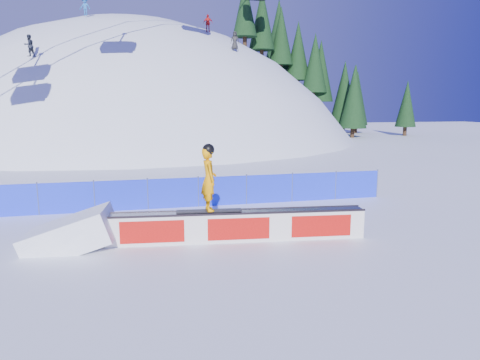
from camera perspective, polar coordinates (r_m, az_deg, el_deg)
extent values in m
plane|color=white|center=(13.01, -16.15, -8.63)|extent=(160.00, 160.00, 0.00)
sphere|color=white|center=(58.65, -13.25, -12.41)|extent=(64.00, 64.00, 64.00)
cylinder|color=black|center=(56.34, 0.71, 17.35)|extent=(0.50, 0.50, 1.40)
cone|color=black|center=(57.11, 0.72, 21.89)|extent=(3.49, 3.49, 7.92)
cylinder|color=black|center=(54.25, 2.14, 17.10)|extent=(0.50, 0.50, 1.40)
cone|color=black|center=(54.93, 2.17, 21.45)|extent=(3.17, 3.17, 7.20)
cylinder|color=black|center=(52.44, 4.46, 16.07)|extent=(0.50, 0.50, 1.40)
cone|color=black|center=(53.18, 4.54, 21.29)|extent=(3.75, 3.75, 8.52)
cylinder|color=black|center=(52.29, 8.23, 13.33)|extent=(0.50, 0.50, 1.40)
cone|color=black|center=(52.92, 8.39, 19.38)|extent=(4.39, 4.39, 9.99)
cylinder|color=black|center=(55.79, 8.33, 12.47)|extent=(0.50, 0.50, 1.40)
cone|color=black|center=(56.10, 8.43, 16.45)|extent=(2.90, 2.90, 6.59)
cylinder|color=black|center=(57.93, 10.42, 9.68)|extent=(0.50, 0.50, 1.40)
cone|color=black|center=(58.17, 10.59, 15.03)|extent=(4.24, 4.24, 9.64)
cylinder|color=black|center=(54.63, 12.10, 8.88)|extent=(0.50, 0.50, 1.40)
cone|color=black|center=(54.76, 12.29, 13.78)|extent=(3.59, 3.59, 8.16)
cylinder|color=black|center=(57.89, 11.35, 8.63)|extent=(0.50, 0.50, 1.40)
cone|color=black|center=(57.96, 11.50, 12.80)|extent=(3.19, 3.19, 7.24)
cylinder|color=black|center=(62.29, 12.10, 6.55)|extent=(0.50, 0.50, 1.40)
cone|color=black|center=(62.22, 12.28, 11.41)|extent=(4.11, 4.11, 9.35)
cylinder|color=black|center=(61.14, 13.96, 6.42)|extent=(0.50, 0.50, 1.40)
cone|color=black|center=(61.06, 14.17, 11.24)|extent=(3.99, 3.99, 9.08)
cylinder|color=black|center=(65.04, 13.17, 6.65)|extent=(0.50, 0.50, 1.40)
cone|color=black|center=(64.97, 13.35, 11.12)|extent=(3.94, 3.94, 8.95)
cylinder|color=black|center=(58.71, 21.35, 5.90)|extent=(0.50, 0.50, 1.40)
cone|color=black|center=(58.64, 21.68, 11.09)|extent=(4.16, 4.16, 9.45)
cylinder|color=black|center=(59.41, 21.07, 5.96)|extent=(0.50, 0.50, 1.40)
cone|color=black|center=(59.33, 21.39, 11.08)|extent=(4.15, 4.15, 9.43)
cube|color=#182EEB|center=(17.21, -15.52, -2.01)|extent=(22.00, 0.03, 1.20)
cylinder|color=#3B466A|center=(17.59, -25.34, -2.19)|extent=(0.05, 0.05, 1.30)
cylinder|color=#3B466A|center=(17.27, -18.85, -1.97)|extent=(0.05, 0.05, 1.30)
cylinder|color=#3B466A|center=(17.18, -12.20, -1.72)|extent=(0.05, 0.05, 1.30)
cylinder|color=#3B466A|center=(17.32, -5.57, -1.44)|extent=(0.05, 0.05, 1.30)
cylinder|color=#3B466A|center=(17.69, 0.87, -1.16)|extent=(0.05, 0.05, 1.30)
cylinder|color=#3B466A|center=(18.26, 6.97, -0.87)|extent=(0.05, 0.05, 1.30)
cylinder|color=#3B466A|center=(19.04, 12.63, -0.60)|extent=(0.05, 0.05, 1.30)
cylinder|color=#3B466A|center=(19.98, 17.81, -0.35)|extent=(0.05, 0.05, 1.30)
cube|color=silver|center=(12.99, -0.29, -6.23)|extent=(7.79, 1.31, 0.88)
cube|color=gray|center=(12.87, -0.30, -4.27)|extent=(7.71, 1.32, 0.04)
cube|color=black|center=(12.62, -0.16, -4.51)|extent=(7.74, 0.85, 0.06)
cube|color=black|center=(13.12, -0.43, -3.96)|extent=(7.74, 0.85, 0.06)
cube|color=red|center=(12.75, -0.16, -6.54)|extent=(7.35, 0.80, 0.66)
cube|color=red|center=(13.23, -0.42, -5.92)|extent=(7.35, 0.80, 0.66)
cube|color=black|center=(12.79, -4.12, -4.13)|extent=(1.96, 0.55, 0.04)
imported|color=#EE9803|center=(12.59, -4.18, 0.10)|extent=(0.50, 0.72, 1.88)
sphere|color=black|center=(12.47, -4.23, 4.06)|extent=(0.35, 0.35, 0.35)
imported|color=black|center=(37.84, -26.31, 15.77)|extent=(1.01, 1.01, 1.65)
imported|color=red|center=(45.33, -4.29, 20.15)|extent=(1.05, 0.68, 1.65)
imported|color=#1D5FAF|center=(47.43, -19.97, 20.91)|extent=(1.21, 0.93, 1.65)
imported|color=black|center=(41.96, -0.70, 18.10)|extent=(0.89, 0.66, 1.65)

